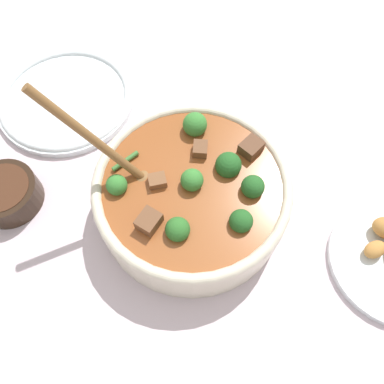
% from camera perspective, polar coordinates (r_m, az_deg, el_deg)
% --- Properties ---
extents(ground_plane, '(4.00, 4.00, 0.00)m').
position_cam_1_polar(ground_plane, '(0.61, 0.00, -2.38)').
color(ground_plane, silver).
extents(stew_bowl, '(0.29, 0.32, 0.24)m').
position_cam_1_polar(stew_bowl, '(0.56, 0.01, -0.21)').
color(stew_bowl, beige).
rests_on(stew_bowl, ground_plane).
extents(condiment_bowl, '(0.11, 0.11, 0.04)m').
position_cam_1_polar(condiment_bowl, '(0.66, -26.51, -0.14)').
color(condiment_bowl, black).
rests_on(condiment_bowl, ground_plane).
extents(empty_plate, '(0.25, 0.25, 0.02)m').
position_cam_1_polar(empty_plate, '(0.76, -18.64, 13.31)').
color(empty_plate, white).
rests_on(empty_plate, ground_plane).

